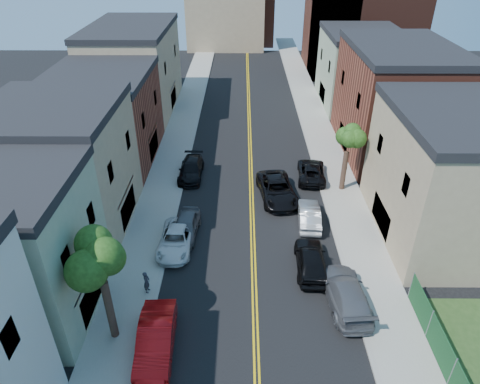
{
  "coord_description": "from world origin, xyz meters",
  "views": [
    {
      "loc": [
        -0.78,
        -2.31,
        19.65
      ],
      "look_at": [
        -0.97,
        26.31,
        2.0
      ],
      "focal_mm": 32.2,
      "sensor_mm": 36.0,
      "label": 1
    }
  ],
  "objects_px": {
    "grey_car_left": "(186,226)",
    "black_car_left": "(191,169)",
    "grey_car_right": "(346,293)",
    "black_car_right": "(311,260)",
    "black_suv_lane": "(277,190)",
    "white_pickup": "(176,240)",
    "silver_car_right": "(309,215)",
    "red_sedan": "(156,339)",
    "pedestrian_left": "(147,282)",
    "dark_car_right_far": "(311,171)"
  },
  "relations": [
    {
      "from": "black_car_right",
      "to": "black_suv_lane",
      "type": "relative_size",
      "value": 0.82
    },
    {
      "from": "white_pickup",
      "to": "dark_car_right_far",
      "type": "bearing_deg",
      "value": 44.71
    },
    {
      "from": "red_sedan",
      "to": "silver_car_right",
      "type": "bearing_deg",
      "value": 47.7
    },
    {
      "from": "red_sedan",
      "to": "grey_car_left",
      "type": "height_order",
      "value": "red_sedan"
    },
    {
      "from": "grey_car_left",
      "to": "silver_car_right",
      "type": "height_order",
      "value": "grey_car_left"
    },
    {
      "from": "black_suv_lane",
      "to": "pedestrian_left",
      "type": "bearing_deg",
      "value": -136.17
    },
    {
      "from": "red_sedan",
      "to": "white_pickup",
      "type": "relative_size",
      "value": 1.04
    },
    {
      "from": "white_pickup",
      "to": "black_car_left",
      "type": "xyz_separation_m",
      "value": [
        0.0,
        10.38,
        0.04
      ]
    },
    {
      "from": "dark_car_right_far",
      "to": "pedestrian_left",
      "type": "distance_m",
      "value": 19.1
    },
    {
      "from": "pedestrian_left",
      "to": "silver_car_right",
      "type": "bearing_deg",
      "value": -48.32
    },
    {
      "from": "black_car_left",
      "to": "dark_car_right_far",
      "type": "height_order",
      "value": "black_car_left"
    },
    {
      "from": "black_car_left",
      "to": "dark_car_right_far",
      "type": "relative_size",
      "value": 0.98
    },
    {
      "from": "red_sedan",
      "to": "black_car_right",
      "type": "distance_m",
      "value": 11.29
    },
    {
      "from": "black_car_right",
      "to": "black_suv_lane",
      "type": "bearing_deg",
      "value": -77.55
    },
    {
      "from": "grey_car_right",
      "to": "pedestrian_left",
      "type": "xyz_separation_m",
      "value": [
        -12.2,
        0.79,
        0.1
      ]
    },
    {
      "from": "black_car_left",
      "to": "grey_car_right",
      "type": "relative_size",
      "value": 0.9
    },
    {
      "from": "white_pickup",
      "to": "black_car_right",
      "type": "relative_size",
      "value": 1.02
    },
    {
      "from": "silver_car_right",
      "to": "black_car_left",
      "type": "bearing_deg",
      "value": -32.72
    },
    {
      "from": "grey_car_left",
      "to": "pedestrian_left",
      "type": "relative_size",
      "value": 2.94
    },
    {
      "from": "dark_car_right_far",
      "to": "pedestrian_left",
      "type": "xyz_separation_m",
      "value": [
        -12.2,
        -14.69,
        0.2
      ]
    },
    {
      "from": "white_pickup",
      "to": "black_suv_lane",
      "type": "xyz_separation_m",
      "value": [
        7.63,
        6.71,
        0.14
      ]
    },
    {
      "from": "dark_car_right_far",
      "to": "black_suv_lane",
      "type": "relative_size",
      "value": 0.86
    },
    {
      "from": "dark_car_right_far",
      "to": "black_suv_lane",
      "type": "bearing_deg",
      "value": 50.86
    },
    {
      "from": "pedestrian_left",
      "to": "grey_car_left",
      "type": "bearing_deg",
      "value": -8.53
    },
    {
      "from": "grey_car_left",
      "to": "pedestrian_left",
      "type": "xyz_separation_m",
      "value": [
        -1.71,
        -6.07,
        0.15
      ]
    },
    {
      "from": "silver_car_right",
      "to": "black_suv_lane",
      "type": "height_order",
      "value": "black_suv_lane"
    },
    {
      "from": "white_pickup",
      "to": "silver_car_right",
      "type": "bearing_deg",
      "value": 19.27
    },
    {
      "from": "grey_car_right",
      "to": "black_car_left",
      "type": "bearing_deg",
      "value": -59.05
    },
    {
      "from": "red_sedan",
      "to": "grey_car_right",
      "type": "distance_m",
      "value": 11.44
    },
    {
      "from": "grey_car_left",
      "to": "grey_car_right",
      "type": "bearing_deg",
      "value": -29.02
    },
    {
      "from": "red_sedan",
      "to": "grey_car_right",
      "type": "height_order",
      "value": "red_sedan"
    },
    {
      "from": "red_sedan",
      "to": "black_car_right",
      "type": "height_order",
      "value": "red_sedan"
    },
    {
      "from": "black_car_left",
      "to": "black_car_right",
      "type": "bearing_deg",
      "value": -52.49
    },
    {
      "from": "white_pickup",
      "to": "dark_car_right_far",
      "type": "relative_size",
      "value": 0.97
    },
    {
      "from": "black_car_right",
      "to": "silver_car_right",
      "type": "bearing_deg",
      "value": -94.26
    },
    {
      "from": "red_sedan",
      "to": "grey_car_left",
      "type": "xyz_separation_m",
      "value": [
        0.4,
        10.34,
        -0.09
      ]
    },
    {
      "from": "dark_car_right_far",
      "to": "red_sedan",
      "type": "bearing_deg",
      "value": 65.2
    },
    {
      "from": "black_car_left",
      "to": "grey_car_right",
      "type": "bearing_deg",
      "value": -53.82
    },
    {
      "from": "red_sedan",
      "to": "black_car_left",
      "type": "height_order",
      "value": "red_sedan"
    },
    {
      "from": "white_pickup",
      "to": "grey_car_right",
      "type": "relative_size",
      "value": 0.89
    },
    {
      "from": "grey_car_left",
      "to": "black_suv_lane",
      "type": "relative_size",
      "value": 0.75
    },
    {
      "from": "black_car_right",
      "to": "pedestrian_left",
      "type": "bearing_deg",
      "value": 14.12
    },
    {
      "from": "black_suv_lane",
      "to": "pedestrian_left",
      "type": "height_order",
      "value": "pedestrian_left"
    },
    {
      "from": "grey_car_left",
      "to": "black_car_left",
      "type": "height_order",
      "value": "grey_car_left"
    },
    {
      "from": "black_car_left",
      "to": "red_sedan",
      "type": "bearing_deg",
      "value": -88.52
    },
    {
      "from": "white_pickup",
      "to": "dark_car_right_far",
      "type": "distance_m",
      "value": 14.98
    },
    {
      "from": "grey_car_left",
      "to": "black_car_right",
      "type": "distance_m",
      "value": 9.57
    },
    {
      "from": "white_pickup",
      "to": "grey_car_left",
      "type": "height_order",
      "value": "grey_car_left"
    },
    {
      "from": "pedestrian_left",
      "to": "black_car_left",
      "type": "bearing_deg",
      "value": 2.62
    },
    {
      "from": "black_car_left",
      "to": "black_suv_lane",
      "type": "xyz_separation_m",
      "value": [
        7.63,
        -3.68,
        0.1
      ]
    }
  ]
}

